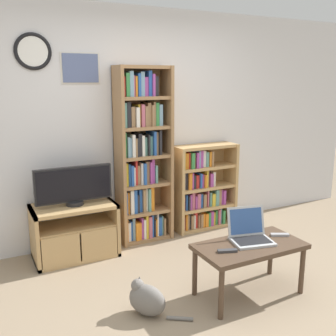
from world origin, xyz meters
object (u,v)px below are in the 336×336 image
(television, at_px, (74,186))
(bookshelf_short, at_px, (201,189))
(remote_far_from_laptop, at_px, (227,251))
(cat, at_px, (146,299))
(bookshelf_tall, at_px, (141,158))
(remote_near_laptop, at_px, (280,235))
(tv_stand, at_px, (75,231))
(coffee_table, at_px, (250,250))
(laptop, at_px, (249,233))

(television, relative_size, bookshelf_short, 0.74)
(remote_far_from_laptop, height_order, cat, remote_far_from_laptop)
(bookshelf_tall, xyz_separation_m, remote_far_from_laptop, (0.07, -1.58, -0.49))
(remote_near_laptop, bearing_deg, bookshelf_short, -157.04)
(tv_stand, relative_size, remote_far_from_laptop, 5.10)
(bookshelf_tall, relative_size, bookshelf_short, 1.88)
(coffee_table, xyz_separation_m, remote_near_laptop, (0.35, 0.03, 0.07))
(bookshelf_short, xyz_separation_m, coffee_table, (-0.46, -1.54, -0.09))
(bookshelf_tall, xyz_separation_m, coffee_table, (0.33, -1.54, -0.56))
(bookshelf_short, height_order, remote_far_from_laptop, bookshelf_short)
(bookshelf_tall, bearing_deg, remote_far_from_laptop, -87.31)
(bookshelf_tall, xyz_separation_m, remote_near_laptop, (0.69, -1.51, -0.49))
(coffee_table, distance_m, laptop, 0.15)
(tv_stand, distance_m, television, 0.48)
(remote_near_laptop, bearing_deg, tv_stand, -105.65)
(television, relative_size, remote_near_laptop, 4.81)
(tv_stand, relative_size, coffee_table, 0.91)
(remote_far_from_laptop, relative_size, cat, 0.37)
(laptop, xyz_separation_m, remote_far_from_laptop, (-0.31, -0.11, -0.06))
(bookshelf_tall, xyz_separation_m, bookshelf_short, (0.80, 0.00, -0.47))
(laptop, bearing_deg, television, 143.88)
(tv_stand, bearing_deg, coffee_table, -50.99)
(tv_stand, xyz_separation_m, remote_near_laptop, (1.50, -1.39, 0.19))
(bookshelf_tall, distance_m, bookshelf_short, 0.93)
(bookshelf_short, height_order, remote_near_laptop, bookshelf_short)
(laptop, distance_m, remote_far_from_laptop, 0.33)
(television, distance_m, remote_near_laptop, 2.06)
(tv_stand, bearing_deg, remote_far_from_laptop, -58.66)
(coffee_table, distance_m, cat, 0.96)
(bookshelf_tall, height_order, remote_near_laptop, bookshelf_tall)
(television, xyz_separation_m, bookshelf_short, (1.59, 0.13, -0.27))
(tv_stand, relative_size, remote_near_laptop, 5.19)
(bookshelf_short, relative_size, cat, 2.33)
(cat, bearing_deg, tv_stand, 65.29)
(cat, bearing_deg, television, 64.63)
(bookshelf_tall, bearing_deg, laptop, -75.36)
(television, distance_m, cat, 1.46)
(tv_stand, relative_size, bookshelf_tall, 0.43)
(television, height_order, remote_near_laptop, television)
(bookshelf_short, bearing_deg, cat, -134.00)
(tv_stand, distance_m, remote_near_laptop, 2.05)
(coffee_table, height_order, remote_near_laptop, remote_near_laptop)
(tv_stand, height_order, laptop, laptop)
(television, height_order, bookshelf_tall, bookshelf_tall)
(tv_stand, bearing_deg, television, 22.42)
(coffee_table, height_order, cat, coffee_table)
(coffee_table, bearing_deg, bookshelf_tall, 102.24)
(bookshelf_short, distance_m, remote_near_laptop, 1.52)
(laptop, distance_m, remote_near_laptop, 0.31)
(remote_far_from_laptop, distance_m, cat, 0.75)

